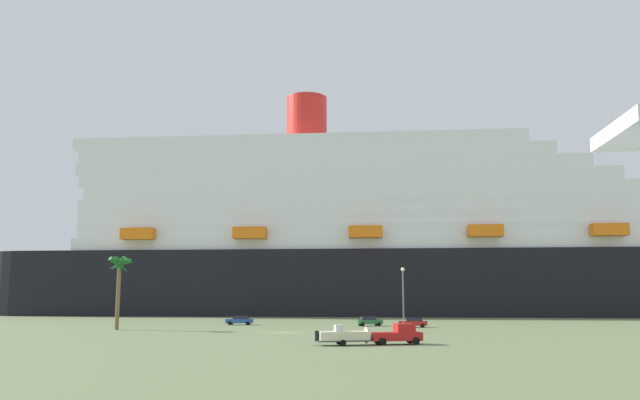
% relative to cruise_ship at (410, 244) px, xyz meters
% --- Properties ---
extents(ground_plane, '(600.00, 600.00, 0.00)m').
position_rel_cruise_ship_xyz_m(ground_plane, '(-27.18, -43.54, -18.31)').
color(ground_plane, '#66754C').
extents(cruise_ship, '(239.32, 45.43, 63.65)m').
position_rel_cruise_ship_xyz_m(cruise_ship, '(0.00, 0.00, 0.00)').
color(cruise_ship, black).
rests_on(cruise_ship, ground_plane).
extents(pickup_truck, '(5.91, 3.24, 2.20)m').
position_rel_cruise_ship_xyz_m(pickup_truck, '(-12.92, -94.85, -17.27)').
color(pickup_truck, red).
rests_on(pickup_truck, ground_plane).
extents(small_boat_on_trailer, '(7.48, 3.25, 2.15)m').
position_rel_cruise_ship_xyz_m(small_boat_on_trailer, '(-18.20, -96.05, -17.35)').
color(small_boat_on_trailer, '#595960').
rests_on(small_boat_on_trailer, ground_plane).
extents(palm_tree, '(3.57, 3.53, 11.33)m').
position_rel_cruise_ship_xyz_m(palm_tree, '(-53.20, -67.74, -9.37)').
color(palm_tree, brown).
rests_on(palm_tree, ground_plane).
extents(street_lamp, '(0.56, 0.56, 9.24)m').
position_rel_cruise_ship_xyz_m(street_lamp, '(-9.89, -72.86, -12.42)').
color(street_lamp, slate).
rests_on(street_lamp, ground_plane).
extents(parked_car_blue_suv, '(4.77, 2.05, 1.58)m').
position_rel_cruise_ship_xyz_m(parked_car_blue_suv, '(-36.67, -51.78, -17.48)').
color(parked_car_blue_suv, '#264C99').
rests_on(parked_car_blue_suv, ground_plane).
extents(parked_car_green_wagon, '(4.64, 2.76, 1.58)m').
position_rel_cruise_ship_xyz_m(parked_car_green_wagon, '(-13.92, -55.09, -17.48)').
color(parked_car_green_wagon, '#2D723F').
rests_on(parked_car_green_wagon, ground_plane).
extents(parked_car_red_hatchback, '(4.68, 2.22, 1.58)m').
position_rel_cruise_ship_xyz_m(parked_car_red_hatchback, '(-6.94, -59.69, -17.48)').
color(parked_car_red_hatchback, red).
rests_on(parked_car_red_hatchback, ground_plane).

